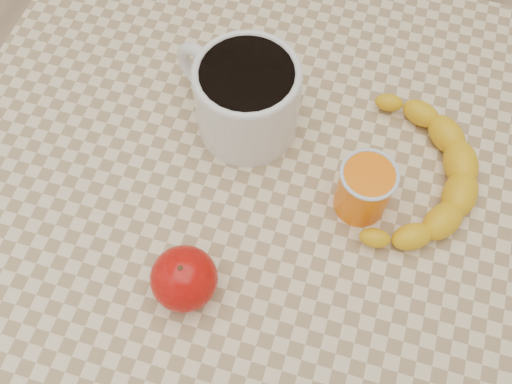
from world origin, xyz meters
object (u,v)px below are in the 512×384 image
(table, at_px, (256,228))
(apple, at_px, (184,278))
(orange_juice_glass, at_px, (364,189))
(coffee_mug, at_px, (245,96))
(banana, at_px, (415,174))

(table, relative_size, apple, 9.09)
(orange_juice_glass, xyz_separation_m, apple, (-0.16, -0.15, -0.01))
(table, bearing_deg, coffee_mug, 113.59)
(orange_juice_glass, bearing_deg, coffee_mug, 156.38)
(banana, bearing_deg, table, -151.97)
(table, relative_size, orange_juice_glass, 10.63)
(table, xyz_separation_m, banana, (0.17, 0.08, 0.11))
(coffee_mug, relative_size, banana, 0.72)
(apple, relative_size, banana, 0.34)
(coffee_mug, xyz_separation_m, apple, (0.00, -0.22, -0.02))
(table, distance_m, coffee_mug, 0.18)
(apple, bearing_deg, orange_juice_glass, 44.28)
(coffee_mug, distance_m, banana, 0.22)
(table, distance_m, orange_juice_glass, 0.17)
(orange_juice_glass, height_order, apple, orange_juice_glass)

